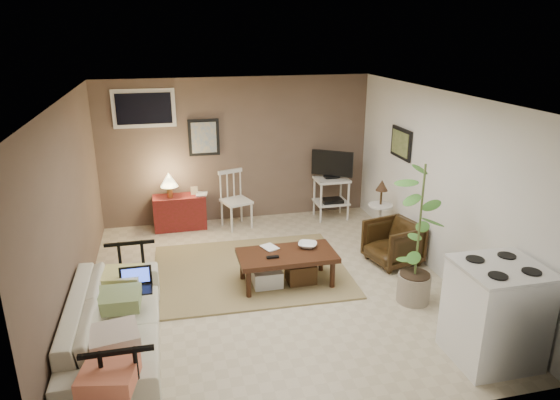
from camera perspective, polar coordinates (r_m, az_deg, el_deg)
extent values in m
plane|color=#C1B293|center=(6.50, -1.18, -9.72)|extent=(5.00, 5.00, 0.00)
cube|color=black|center=(8.25, -8.70, 7.08)|extent=(0.50, 0.03, 0.60)
cube|color=black|center=(7.62, 13.68, 6.32)|extent=(0.03, 0.60, 0.45)
cube|color=silver|center=(8.14, -15.29, 10.06)|extent=(0.96, 0.03, 0.60)
cube|color=#918154|center=(6.85, -3.38, -8.03)|extent=(2.62, 2.12, 0.02)
cube|color=#3D1B10|center=(6.34, 0.78, -6.34)|extent=(1.23, 0.64, 0.06)
cylinder|color=#3D1B10|center=(6.13, -3.61, -9.56)|extent=(0.07, 0.07, 0.39)
cylinder|color=#3D1B10|center=(6.37, 6.01, -8.47)|extent=(0.07, 0.07, 0.39)
cylinder|color=#3D1B10|center=(6.55, -4.32, -7.62)|extent=(0.07, 0.07, 0.39)
cylinder|color=#3D1B10|center=(6.77, 4.71, -6.69)|extent=(0.07, 0.07, 0.39)
cube|color=black|center=(6.18, -0.85, -6.53)|extent=(0.15, 0.05, 0.02)
cube|color=#4B2E1A|center=(6.50, 2.37, -8.30)|extent=(0.36, 0.31, 0.27)
cube|color=silver|center=(6.41, -1.49, -8.88)|extent=(0.36, 0.31, 0.23)
imported|color=beige|center=(5.36, -18.46, -12.25)|extent=(0.64, 2.20, 0.86)
cube|color=black|center=(5.58, -16.10, -9.88)|extent=(0.34, 0.23, 0.02)
cube|color=black|center=(5.64, -16.17, -8.26)|extent=(0.34, 0.02, 0.21)
cube|color=#3654F5|center=(5.63, -16.17, -8.30)|extent=(0.29, 0.00, 0.17)
cube|color=maroon|center=(8.32, -11.36, -1.37)|extent=(0.84, 0.37, 0.56)
cylinder|color=olive|center=(8.17, -12.49, 0.91)|extent=(0.09, 0.09, 0.19)
cone|color=#FFF5B7|center=(8.11, -12.59, 2.29)|extent=(0.28, 0.28, 0.22)
cube|color=tan|center=(8.24, -9.78, 1.05)|extent=(0.11, 0.02, 0.14)
cube|color=silver|center=(8.19, -5.02, -0.16)|extent=(0.54, 0.54, 0.04)
cylinder|color=silver|center=(8.04, -5.55, -2.32)|extent=(0.04, 0.04, 0.42)
cylinder|color=silver|center=(8.19, -3.27, -1.84)|extent=(0.04, 0.04, 0.42)
cylinder|color=silver|center=(8.35, -6.66, -1.54)|extent=(0.04, 0.04, 0.42)
cylinder|color=silver|center=(8.49, -4.44, -1.09)|extent=(0.04, 0.04, 0.42)
cube|color=silver|center=(8.21, -5.72, 3.27)|extent=(0.42, 0.17, 0.06)
cube|color=silver|center=(8.54, 5.93, 2.35)|extent=(0.56, 0.46, 0.04)
cube|color=silver|center=(8.66, 5.84, -0.22)|extent=(0.56, 0.46, 0.03)
cylinder|color=silver|center=(8.39, 4.70, -0.32)|extent=(0.04, 0.04, 0.71)
cylinder|color=silver|center=(8.55, 7.82, -0.06)|extent=(0.04, 0.04, 0.71)
cylinder|color=silver|center=(8.74, 3.93, 0.50)|extent=(0.04, 0.04, 0.71)
cylinder|color=silver|center=(8.89, 6.94, 0.73)|extent=(0.04, 0.04, 0.71)
cube|color=black|center=(8.52, 5.94, 2.68)|extent=(0.25, 0.14, 0.03)
cube|color=black|center=(8.46, 5.99, 4.20)|extent=(0.61, 0.44, 0.43)
cube|color=#E48A58|center=(8.46, 5.99, 4.20)|extent=(0.51, 0.35, 0.35)
cube|color=black|center=(8.61, 5.95, -0.21)|extent=(0.36, 0.25, 0.10)
cylinder|color=silver|center=(7.94, 11.15, -4.44)|extent=(0.26, 0.26, 0.03)
cylinder|color=silver|center=(7.83, 11.28, -2.56)|extent=(0.05, 0.05, 0.55)
cylinder|color=silver|center=(7.73, 11.42, -0.60)|extent=(0.37, 0.37, 0.03)
cylinder|color=black|center=(7.69, 11.48, 0.36)|extent=(0.03, 0.03, 0.24)
cone|color=#362316|center=(7.64, 11.57, 1.66)|extent=(0.18, 0.18, 0.16)
imported|color=black|center=(7.12, 12.82, -4.58)|extent=(0.73, 0.76, 0.66)
cylinder|color=gray|center=(6.29, 15.02, -9.68)|extent=(0.39, 0.39, 0.35)
cylinder|color=#4C602D|center=(5.93, 15.72, -2.36)|extent=(0.03, 0.03, 1.36)
cube|color=white|center=(5.39, 23.33, -11.93)|extent=(0.77, 0.71, 0.98)
cube|color=silver|center=(5.16, 24.07, -7.05)|extent=(0.79, 0.73, 0.03)
cylinder|color=black|center=(4.93, 23.66, -7.94)|extent=(0.17, 0.17, 0.01)
cylinder|color=black|center=(5.14, 26.83, -7.32)|extent=(0.17, 0.17, 0.01)
cylinder|color=black|center=(5.18, 21.40, -6.32)|extent=(0.17, 0.17, 0.01)
cylinder|color=black|center=(5.38, 24.50, -5.81)|extent=(0.17, 0.17, 0.01)
imported|color=#3D1B10|center=(6.45, 3.18, -4.43)|extent=(0.24, 0.15, 0.24)
imported|color=#3D1B10|center=(6.37, -1.84, -4.75)|extent=(0.16, 0.08, 0.23)
imported|color=#3D1B10|center=(8.20, -9.60, 1.38)|extent=(0.18, 0.05, 0.24)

